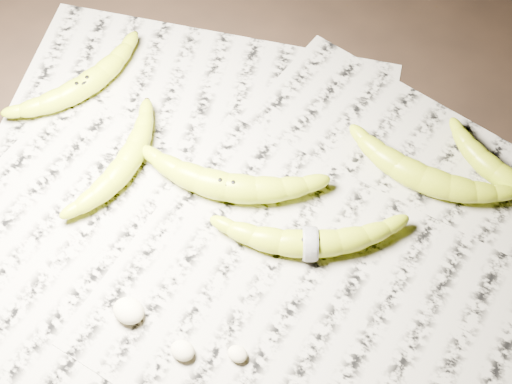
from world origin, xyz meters
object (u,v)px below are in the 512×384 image
at_px(banana_left_b, 125,164).
at_px(banana_upper_a, 423,177).
at_px(banana_taped, 310,243).
at_px(banana_upper_b, 497,171).
at_px(banana_left_a, 83,85).
at_px(banana_center, 228,185).

relative_size(banana_left_b, banana_upper_a, 0.89).
height_order(banana_taped, banana_upper_b, banana_taped).
bearing_deg(banana_upper_a, banana_left_a, -171.29).
distance_m(banana_left_a, banana_left_b, 0.15).
distance_m(banana_taped, banana_upper_b, 0.28).
height_order(banana_left_a, banana_left_b, same).
bearing_deg(banana_taped, banana_left_b, 154.32).
xyz_separation_m(banana_taped, banana_upper_a, (0.09, 0.16, 0.00)).
distance_m(banana_upper_a, banana_upper_b, 0.10).
relative_size(banana_left_a, banana_center, 0.91).
bearing_deg(banana_center, banana_taped, -26.66).
bearing_deg(banana_left_a, banana_upper_a, -58.24).
bearing_deg(banana_upper_a, banana_taped, -121.11).
bearing_deg(banana_upper_b, banana_left_a, -149.43).
distance_m(banana_left_b, banana_upper_b, 0.50).
relative_size(banana_center, banana_upper_b, 1.35).
height_order(banana_left_b, banana_upper_b, banana_left_b).
bearing_deg(banana_left_b, banana_left_a, 56.23).
relative_size(banana_upper_a, banana_upper_b, 1.24).
xyz_separation_m(banana_center, banana_upper_a, (0.23, 0.13, -0.00)).
xyz_separation_m(banana_upper_a, banana_upper_b, (0.09, 0.06, -0.00)).
distance_m(banana_left_b, banana_center, 0.14).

